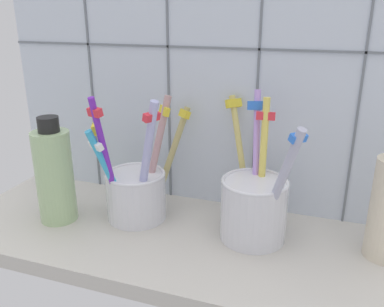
% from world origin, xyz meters
% --- Properties ---
extents(counter_slab, '(0.64, 0.22, 0.02)m').
position_xyz_m(counter_slab, '(0.00, 0.00, 0.01)').
color(counter_slab, '#BCB7AD').
rests_on(counter_slab, ground).
extents(tile_wall_back, '(0.64, 0.02, 0.45)m').
position_xyz_m(tile_wall_back, '(0.00, 0.12, 0.23)').
color(tile_wall_back, silver).
rests_on(tile_wall_back, ground).
extents(toothbrush_cup_left, '(0.11, 0.14, 0.18)m').
position_xyz_m(toothbrush_cup_left, '(-0.08, 0.03, 0.06)').
color(toothbrush_cup_left, silver).
rests_on(toothbrush_cup_left, counter_slab).
extents(toothbrush_cup_right, '(0.12, 0.13, 0.18)m').
position_xyz_m(toothbrush_cup_right, '(0.08, 0.03, 0.07)').
color(toothbrush_cup_right, silver).
rests_on(toothbrush_cup_right, counter_slab).
extents(soap_bottle, '(0.05, 0.05, 0.15)m').
position_xyz_m(soap_bottle, '(-0.18, -0.01, 0.09)').
color(soap_bottle, '#A9C890').
rests_on(soap_bottle, counter_slab).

